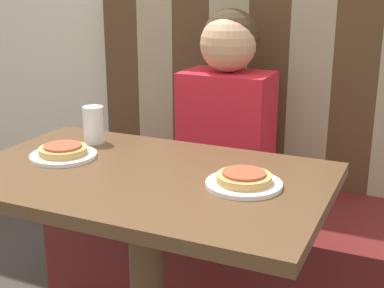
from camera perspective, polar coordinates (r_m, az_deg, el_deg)
The scene contains 9 objects.
booth_seat at distance 2.22m, azimuth 3.46°, elevation -10.96°, with size 1.36×0.57×0.46m.
booth_backrest at distance 2.24m, azimuth 6.10°, elevation 6.39°, with size 1.36×0.06×0.80m.
dining_table at distance 1.51m, azimuth -5.03°, elevation -7.13°, with size 1.00×0.63×0.77m.
person at distance 2.02m, azimuth 3.81°, elevation 4.28°, with size 0.33×0.24×0.72m.
plate_left at distance 1.63m, azimuth -13.56°, elevation -1.22°, with size 0.20×0.20×0.01m.
plate_right at distance 1.37m, azimuth 5.55°, elevation -4.28°, with size 0.20×0.20×0.01m.
pizza_left at distance 1.63m, azimuth -13.60°, elevation -0.60°, with size 0.14×0.14×0.03m.
pizza_right at distance 1.37m, azimuth 5.57°, elevation -3.56°, with size 0.14×0.14×0.03m.
drinking_cup at distance 1.75m, azimuth -10.44°, elevation 2.04°, with size 0.07×0.07×0.12m.
Camera 1 is at (0.68, -1.20, 1.27)m, focal length 50.00 mm.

